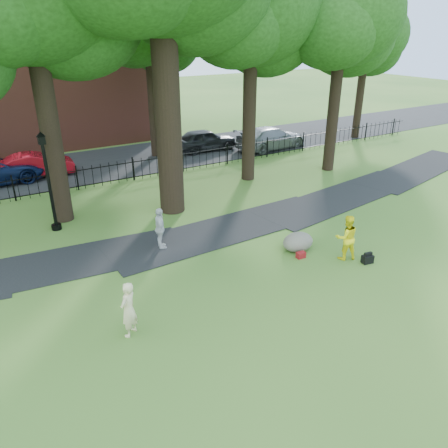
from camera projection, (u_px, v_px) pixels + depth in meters
ground at (262, 279)px, 14.58m from camera, size 120.00×120.00×0.00m
footpath at (226, 230)px, 18.10m from camera, size 36.07×3.85×0.03m
street at (111, 162)px, 27.06m from camera, size 80.00×7.00×0.02m
iron_fence at (133, 170)px, 23.69m from camera, size 44.00×0.04×1.20m
brick_building at (5, 54)px, 28.94m from camera, size 18.00×8.00×12.00m
tree_row at (160, 14)px, 18.01m from camera, size 26.82×7.96×12.42m
woman at (128, 309)px, 11.63m from camera, size 0.71×0.67×1.62m
man at (346, 237)px, 15.54m from camera, size 0.99×0.88×1.68m
pedestrian at (160, 229)px, 16.26m from camera, size 0.64×1.03×1.63m
boulder at (298, 240)px, 16.39m from camera, size 1.26×0.97×0.72m
lamppost at (49, 184)px, 17.32m from camera, size 0.40×0.40×4.07m
backpack at (367, 259)px, 15.51m from camera, size 0.43×0.31×0.30m
red_bag at (301, 255)px, 15.86m from camera, size 0.34×0.23×0.22m
red_sedan at (35, 165)px, 24.19m from camera, size 4.20×1.72×1.36m
grey_car at (205, 140)px, 29.37m from camera, size 4.35×1.82×1.47m
silver_car at (271, 138)px, 29.82m from camera, size 5.30×2.42×1.50m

